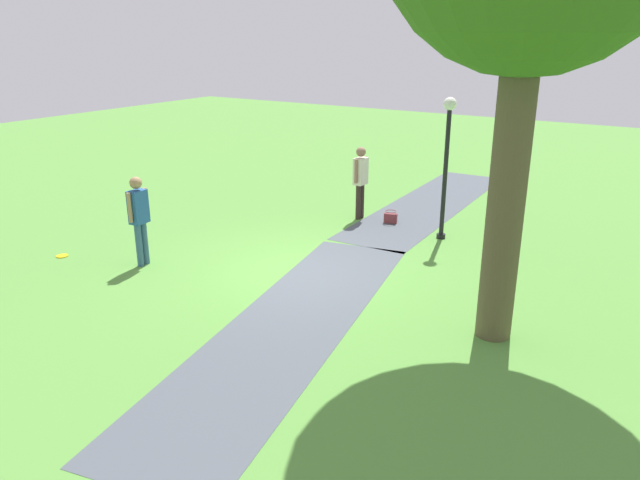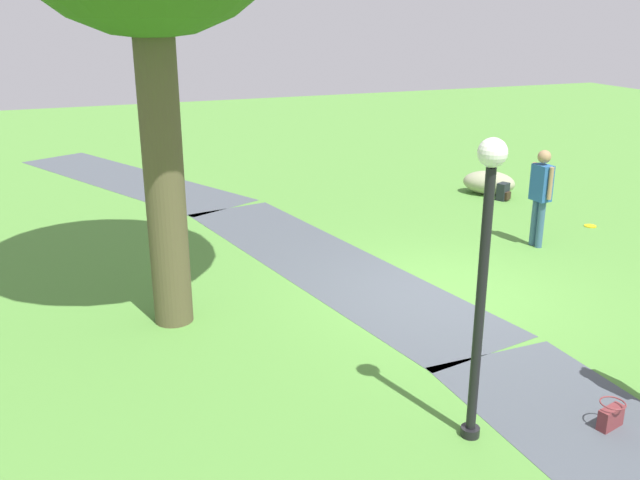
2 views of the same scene
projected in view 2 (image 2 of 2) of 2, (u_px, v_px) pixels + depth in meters
name	position (u px, v px, depth m)	size (l,w,h in m)	color
ground_plane	(438.00, 293.00, 10.93)	(48.00, 48.00, 0.00)	#518A38
footpath_segment_mid	(324.00, 262.00, 12.23)	(8.21, 3.38, 0.01)	#464D54
footpath_segment_far	(128.00, 179.00, 18.02)	(8.01, 5.23, 0.01)	#464D54
lamp_post	(484.00, 260.00, 6.69)	(0.28, 0.28, 3.16)	black
lawn_boulder	(489.00, 183.00, 16.56)	(1.42, 1.42, 0.55)	#999B79
man_near_boulder	(541.00, 191.00, 12.72)	(0.52, 0.27, 1.82)	#365B78
handbag_on_grass	(611.00, 416.00, 7.41)	(0.33, 0.34, 0.31)	brown
backpack_by_boulder	(503.00, 192.00, 16.05)	(0.34, 0.34, 0.40)	black
frisbee_on_grass	(590.00, 226.00, 14.20)	(0.24, 0.24, 0.02)	gold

